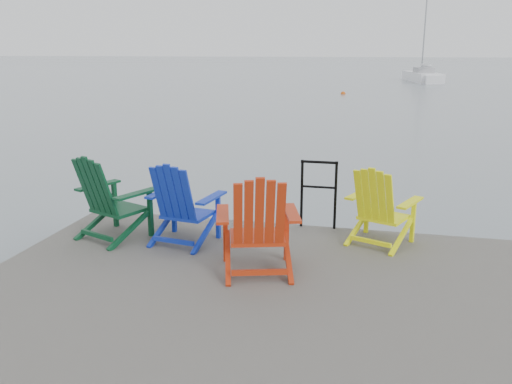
% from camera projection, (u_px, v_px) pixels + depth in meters
% --- Properties ---
extents(ground, '(400.00, 400.00, 0.00)m').
position_uv_depth(ground, '(257.00, 358.00, 5.04)').
color(ground, slate).
rests_on(ground, ground).
extents(dock, '(6.00, 5.00, 1.40)m').
position_uv_depth(dock, '(257.00, 324.00, 4.95)').
color(dock, '#2F2D2A').
rests_on(dock, ground).
extents(handrail, '(0.48, 0.04, 0.90)m').
position_uv_depth(handrail, '(319.00, 188.00, 7.03)').
color(handrail, black).
rests_on(handrail, dock).
extents(chair_green, '(1.02, 0.97, 1.05)m').
position_uv_depth(chair_green, '(110.00, 197.00, 6.62)').
color(chair_green, '#0A3B1F').
rests_on(chair_green, dock).
extents(chair_blue, '(0.89, 0.83, 1.01)m').
position_uv_depth(chair_blue, '(182.00, 203.00, 6.46)').
color(chair_blue, '#1029AB').
rests_on(chair_blue, dock).
extents(chair_red, '(1.00, 0.95, 1.07)m').
position_uv_depth(chair_red, '(258.00, 224.00, 5.57)').
color(chair_red, '#AA270C').
rests_on(chair_red, dock).
extents(chair_yellow, '(0.93, 0.89, 0.96)m').
position_uv_depth(chair_yellow, '(380.00, 206.00, 6.43)').
color(chair_yellow, '#F1F70D').
rests_on(chair_yellow, dock).
extents(sailboat_near, '(3.24, 7.73, 10.48)m').
position_uv_depth(sailboat_near, '(422.00, 77.00, 47.86)').
color(sailboat_near, white).
rests_on(sailboat_near, ground).
extents(buoy_b, '(0.33, 0.33, 0.33)m').
position_uv_depth(buoy_b, '(343.00, 94.00, 34.60)').
color(buoy_b, '#C74A0B').
rests_on(buoy_b, ground).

